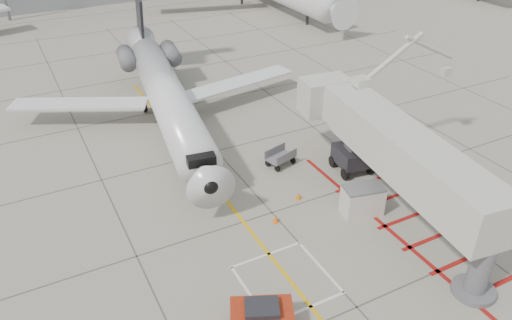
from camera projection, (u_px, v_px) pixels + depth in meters
ground_plane at (309, 254)px, 25.86m from camera, size 260.00×260.00×0.00m
regional_jet at (171, 88)px, 34.68m from camera, size 27.44×32.62×7.75m
jet_bridge at (409, 167)px, 26.59m from camera, size 10.44×18.45×7.02m
pushback_tug at (262, 317)px, 21.34m from camera, size 3.15×2.64×1.57m
baggage_cart at (281, 157)px, 33.09m from camera, size 2.14×1.66×1.19m
ground_power_unit at (362, 200)px, 28.43m from camera, size 2.48×1.77×1.78m
cone_nose at (276, 219)px, 28.03m from camera, size 0.33×0.33×0.46m
cone_side at (299, 196)px, 29.96m from camera, size 0.32×0.32×0.44m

